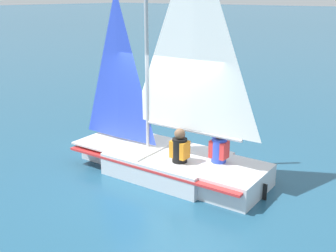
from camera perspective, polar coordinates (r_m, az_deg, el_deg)
ground_plane at (r=9.13m, az=-0.00°, el=-6.38°), size 260.00×260.00×0.00m
sailboat_main at (r=8.86m, az=0.20°, el=-2.50°), size 4.38×1.97×5.04m
sailor_helm at (r=8.44m, az=1.59°, el=-3.86°), size 0.36×0.32×1.16m
sailor_crew at (r=8.50m, az=6.90°, el=-3.76°), size 0.36×0.32×1.16m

